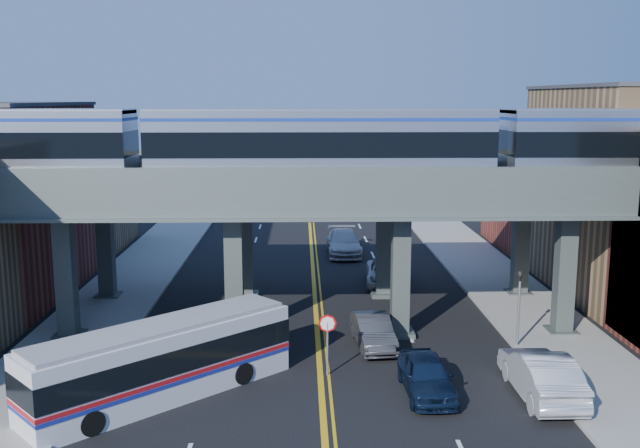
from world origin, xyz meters
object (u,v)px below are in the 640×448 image
object	(u,v)px
traffic_signal	(519,300)
car_lane_a	(427,375)
stop_sign	(328,335)
car_lane_b	(373,331)
transit_train	(320,144)
transit_bus	(162,362)
car_parked_curb	(541,374)
car_lane_c	(386,273)
car_lane_d	(344,243)

from	to	relation	value
traffic_signal	car_lane_a	world-z (taller)	traffic_signal
stop_sign	car_lane_b	xyz separation A→B (m)	(2.25, 3.40, -1.02)
transit_train	transit_bus	distance (m)	12.33
traffic_signal	car_parked_curb	size ratio (longest dim) A/B	0.74
car_parked_curb	transit_bus	bearing A→B (deg)	-1.49
transit_bus	car_lane_a	size ratio (longest dim) A/B	2.14
car_lane_c	car_parked_curb	xyz separation A→B (m)	(4.03, -16.94, 0.19)
traffic_signal	car_lane_d	size ratio (longest dim) A/B	0.68
traffic_signal	car_lane_b	world-z (taller)	traffic_signal
stop_sign	car_lane_a	distance (m)	4.43
car_lane_c	car_parked_curb	size ratio (longest dim) A/B	0.94
traffic_signal	car_lane_b	size ratio (longest dim) A/B	0.92
transit_train	car_lane_c	bearing A→B (deg)	65.57
car_lane_c	transit_bus	bearing A→B (deg)	-117.87
stop_sign	car_parked_curb	xyz separation A→B (m)	(8.19, -2.39, -0.85)
transit_bus	car_lane_b	world-z (taller)	transit_bus
traffic_signal	car_lane_a	size ratio (longest dim) A/B	0.91
traffic_signal	car_lane_c	distance (m)	12.58
stop_sign	car_lane_d	size ratio (longest dim) A/B	0.44
car_lane_d	traffic_signal	bearing A→B (deg)	-71.54
car_lane_d	car_parked_curb	bearing A→B (deg)	-76.70
stop_sign	car_lane_d	distance (m)	23.50
transit_train	stop_sign	world-z (taller)	transit_train
car_lane_b	car_lane_d	bearing A→B (deg)	85.40
car_lane_c	car_parked_curb	distance (m)	17.41
car_lane_a	car_lane_d	xyz separation A→B (m)	(-1.72, 25.45, 0.10)
car_lane_b	car_lane_d	distance (m)	19.99
transit_bus	car_parked_curb	xyz separation A→B (m)	(14.64, -0.31, -0.53)
transit_bus	car_lane_c	xyz separation A→B (m)	(10.61, 16.62, -0.71)
transit_train	stop_sign	bearing A→B (deg)	-87.95
car_lane_d	car_parked_curb	world-z (taller)	car_parked_curb
transit_bus	car_lane_d	bearing A→B (deg)	29.36
stop_sign	car_lane_b	distance (m)	4.21
car_lane_a	stop_sign	bearing A→B (deg)	149.94
stop_sign	transit_bus	size ratio (longest dim) A/B	0.27
transit_bus	car_lane_d	xyz separation A→B (m)	(8.53, 25.47, -0.56)
traffic_signal	transit_bus	distance (m)	16.19
car_lane_a	car_lane_b	xyz separation A→B (m)	(-1.55, 5.46, -0.03)
stop_sign	traffic_signal	size ratio (longest dim) A/B	0.64
traffic_signal	transit_bus	bearing A→B (deg)	-161.71
transit_bus	car_lane_b	bearing A→B (deg)	-9.92
car_lane_d	stop_sign	bearing A→B (deg)	-95.11
traffic_signal	transit_bus	size ratio (longest dim) A/B	0.42
traffic_signal	car_lane_c	world-z (taller)	traffic_signal
car_lane_a	car_parked_curb	xyz separation A→B (m)	(4.39, -0.33, 0.14)
transit_bus	car_lane_c	bearing A→B (deg)	15.33
car_lane_c	car_lane_d	bearing A→B (deg)	107.91
transit_train	transit_bus	size ratio (longest dim) A/B	5.09
car_lane_d	transit_train	bearing A→B (deg)	-97.03
stop_sign	transit_bus	distance (m)	6.78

